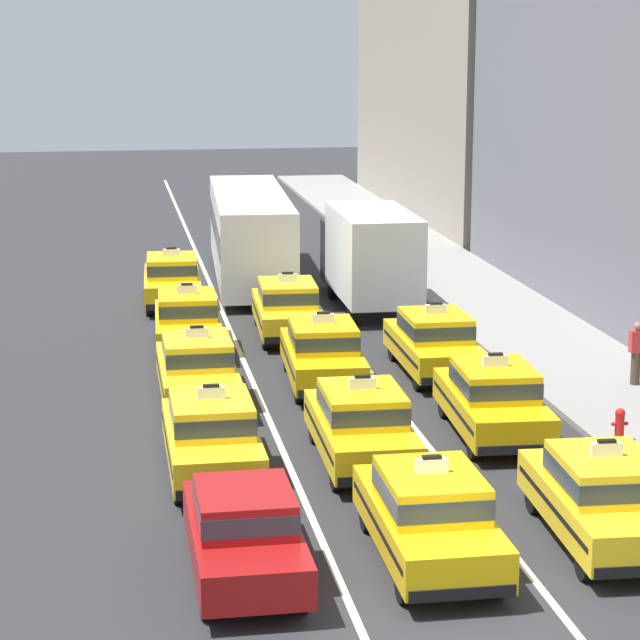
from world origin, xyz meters
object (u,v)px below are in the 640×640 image
Objects in this scene: fire_hydrant at (620,423)px; taxi_right_nearest at (602,496)px; sedan_left_nearest at (244,530)px; taxi_left_fifth at (172,279)px; taxi_center_nearest at (429,514)px; pedestrian_mid_block at (636,353)px; taxi_left_second at (212,434)px; taxi_left_fourth at (188,320)px; taxi_left_third at (197,368)px; bus_center_fifth at (250,232)px; taxi_center_fourth at (287,307)px; taxi_right_third at (434,342)px; taxi_center_second at (361,424)px; box_truck_right_fourth at (369,254)px; taxi_right_second at (493,399)px; taxi_center_third at (323,352)px.

taxi_right_nearest is at bearing -115.51° from fire_hydrant.
sedan_left_nearest is 22.01m from taxi_left_fifth.
taxi_center_nearest is 3.24m from taxi_right_nearest.
sedan_left_nearest is 14.72m from pedestrian_mid_block.
taxi_left_second reaches higher than sedan_left_nearest.
taxi_left_fourth is at bearing 88.84° from taxi_left_second.
taxi_left_third is 0.40× the size of bus_center_fifth.
sedan_left_nearest is at bearing -89.95° from taxi_left_third.
taxi_center_fourth and taxi_right_third have the same top height.
taxi_center_nearest is (3.18, -10.34, 0.00)m from taxi_left_third.
taxi_center_second is 15.67m from box_truck_right_fourth.
taxi_center_second is at bearing 60.45° from sedan_left_nearest.
fire_hydrant is at bearing 2.37° from taxi_left_second.
taxi_left_fourth is 11.01m from taxi_right_second.
taxi_right_third is at bearing -56.60° from taxi_center_fourth.
box_truck_right_fourth reaches higher than taxi_center_second.
taxi_left_fourth is at bearing -89.10° from taxi_left_fifth.
taxi_right_third is at bearing 64.03° from taxi_center_second.
pedestrian_mid_block is at bearing -42.65° from taxi_center_fourth.
taxi_left_third is 10.11m from fire_hydrant.
fire_hydrant is (8.80, -16.48, -0.33)m from taxi_left_fifth.
taxi_right_third is at bearing -76.13° from bus_center_fifth.
taxi_left_fourth and taxi_center_nearest have the same top height.
taxi_right_nearest is 6.35× the size of fire_hydrant.
taxi_center_third is at bearing -72.79° from taxi_left_fifth.
taxi_left_fourth and taxi_right_second have the same top height.
box_truck_right_fourth is at bearing 81.26° from taxi_center_nearest.
taxi_center_nearest is 20.79m from box_truck_right_fourth.
taxi_left_fourth and taxi_center_second have the same top height.
taxi_center_third is at bearing 17.92° from taxi_left_third.
taxi_center_nearest is (3.17, 0.12, 0.03)m from sedan_left_nearest.
taxi_center_nearest is at bearing -98.74° from box_truck_right_fourth.
taxi_left_second is 0.99× the size of taxi_left_fifth.
box_truck_right_fourth is at bearing 48.60° from taxi_center_fourth.
taxi_left_fourth is 10.86m from taxi_center_second.
taxi_center_nearest is 0.99× the size of taxi_center_third.
taxi_left_third is at bearing -91.25° from taxi_left_fourth.
taxi_center_second is 5.94m from taxi_right_nearest.
taxi_left_fifth is 1.01× the size of taxi_center_nearest.
taxi_left_second is 6.26× the size of fire_hydrant.
box_truck_right_fourth is 4.35× the size of pedestrian_mid_block.
box_truck_right_fourth is at bearing 90.15° from taxi_right_third.
taxi_center_second is at bearing -115.97° from taxi_right_third.
taxi_center_nearest is 12.44m from pedestrian_mid_block.
taxi_left_second is at bearing -132.69° from taxi_right_third.
sedan_left_nearest is 6.15m from taxi_center_second.
taxi_left_second is at bearing -177.63° from fire_hydrant.
taxi_center_nearest is 5.23m from taxi_center_second.
taxi_center_third is 5.51m from taxi_center_fourth.
taxi_center_third is at bearing 167.50° from pedestrian_mid_block.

